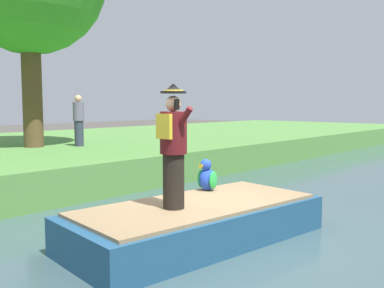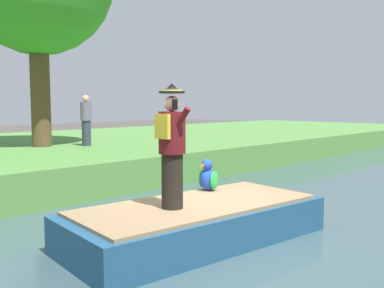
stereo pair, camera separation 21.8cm
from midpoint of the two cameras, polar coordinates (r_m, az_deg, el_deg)
The scene contains 6 objects.
ground_plane at distance 7.23m, azimuth 2.90°, elevation -12.92°, with size 80.00×80.00×0.00m, color #4C4742.
canal_water at distance 7.22m, azimuth 2.90°, elevation -12.54°, with size 7.04×48.00×0.10m, color #3D565B.
boat at distance 6.94m, azimuth 1.57°, elevation -10.24°, with size 2.27×4.38×0.61m.
person_pirate at distance 6.37m, azimuth -1.67°, elevation -0.33°, with size 0.61×0.42×1.85m.
parrot_plush at distance 7.78m, azimuth 2.94°, elevation -4.36°, with size 0.36×0.35×0.57m.
person_bystander at distance 14.03m, azimuth -13.35°, elevation 3.07°, with size 0.34×0.34×1.60m.
Camera 2 is at (4.61, -5.09, 2.27)m, focal length 40.48 mm.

